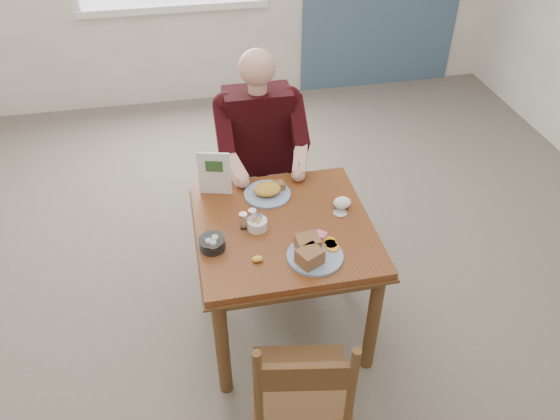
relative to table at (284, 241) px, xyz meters
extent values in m
plane|color=#655E52|center=(0.00, 0.00, -0.64)|extent=(6.00, 6.00, 0.00)
ellipsoid|color=yellow|center=(-0.18, -0.24, 0.13)|extent=(0.06, 0.04, 0.03)
ellipsoid|color=white|center=(0.33, 0.08, 0.14)|extent=(0.12, 0.11, 0.06)
cylinder|color=silver|center=(0.31, 0.03, 0.12)|extent=(0.10, 0.10, 0.01)
cube|color=white|center=(-0.40, 2.96, 0.28)|extent=(1.72, 0.04, 0.06)
cube|color=brown|center=(0.00, 0.00, 0.09)|extent=(0.90, 0.90, 0.04)
cube|color=brown|center=(0.00, 0.00, 0.06)|extent=(0.92, 0.92, 0.01)
cylinder|color=brown|center=(-0.39, -0.39, -0.28)|extent=(0.07, 0.07, 0.71)
cylinder|color=brown|center=(0.39, -0.39, -0.28)|extent=(0.07, 0.07, 0.71)
cylinder|color=brown|center=(-0.39, 0.39, -0.28)|extent=(0.07, 0.07, 0.71)
cylinder|color=brown|center=(0.39, 0.39, -0.28)|extent=(0.07, 0.07, 0.71)
cube|color=brown|center=(0.00, -0.39, 0.02)|extent=(0.80, 0.03, 0.08)
cube|color=brown|center=(0.00, 0.39, 0.02)|extent=(0.80, 0.03, 0.08)
cube|color=brown|center=(-0.39, 0.00, 0.02)|extent=(0.03, 0.80, 0.08)
cube|color=brown|center=(0.39, 0.00, 0.02)|extent=(0.03, 0.80, 0.08)
cylinder|color=brown|center=(-0.18, 0.57, -0.41)|extent=(0.04, 0.04, 0.45)
cylinder|color=brown|center=(0.18, 0.57, -0.41)|extent=(0.04, 0.04, 0.45)
cylinder|color=brown|center=(-0.18, 0.93, -0.41)|extent=(0.04, 0.04, 0.45)
cylinder|color=brown|center=(0.18, 0.93, -0.41)|extent=(0.04, 0.04, 0.45)
cube|color=brown|center=(0.00, 0.75, -0.17)|extent=(0.42, 0.42, 0.03)
cylinder|color=brown|center=(-0.18, 0.93, 0.06)|extent=(0.04, 0.04, 0.50)
cylinder|color=brown|center=(0.18, 0.93, 0.06)|extent=(0.04, 0.04, 0.50)
cube|color=brown|center=(0.00, 0.93, 0.16)|extent=(0.38, 0.03, 0.14)
cylinder|color=brown|center=(-0.23, -0.55, -0.41)|extent=(0.05, 0.05, 0.45)
cylinder|color=brown|center=(0.13, -0.61, -0.41)|extent=(0.05, 0.05, 0.45)
cube|color=brown|center=(-0.08, -0.76, -0.17)|extent=(0.49, 0.49, 0.03)
cylinder|color=brown|center=(-0.29, -0.91, 0.06)|extent=(0.04, 0.04, 0.50)
cylinder|color=brown|center=(0.07, -0.97, 0.06)|extent=(0.04, 0.04, 0.50)
cube|color=brown|center=(-0.11, -0.94, 0.16)|extent=(0.38, 0.09, 0.14)
cube|color=gray|center=(-0.10, 0.63, -0.10)|extent=(0.13, 0.38, 0.12)
cube|color=gray|center=(0.10, 0.63, -0.10)|extent=(0.13, 0.38, 0.12)
cube|color=gray|center=(-0.10, 0.45, -0.40)|extent=(0.10, 0.10, 0.48)
cube|color=gray|center=(0.10, 0.45, -0.40)|extent=(0.10, 0.10, 0.48)
cube|color=black|center=(0.00, 0.78, 0.20)|extent=(0.40, 0.22, 0.58)
sphere|color=black|center=(-0.19, 0.78, 0.42)|extent=(0.15, 0.15, 0.15)
sphere|color=black|center=(0.19, 0.78, 0.42)|extent=(0.15, 0.15, 0.15)
cylinder|color=tan|center=(0.00, 0.76, 0.51)|extent=(0.11, 0.11, 0.08)
sphere|color=tan|center=(0.00, 0.76, 0.64)|extent=(0.21, 0.21, 0.21)
cube|color=black|center=(-0.22, 0.67, 0.32)|extent=(0.09, 0.29, 0.27)
cube|color=black|center=(0.22, 0.67, 0.32)|extent=(0.09, 0.29, 0.27)
sphere|color=black|center=(-0.22, 0.55, 0.22)|extent=(0.09, 0.09, 0.09)
sphere|color=black|center=(0.22, 0.55, 0.22)|extent=(0.09, 0.09, 0.09)
cube|color=tan|center=(-0.19, 0.46, 0.19)|extent=(0.14, 0.23, 0.14)
cube|color=tan|center=(0.19, 0.46, 0.19)|extent=(0.14, 0.23, 0.14)
sphere|color=tan|center=(-0.16, 0.37, 0.15)|extent=(0.08, 0.08, 0.08)
sphere|color=tan|center=(0.16, 0.37, 0.15)|extent=(0.08, 0.08, 0.08)
cylinder|color=silver|center=(0.16, 0.37, 0.20)|extent=(0.01, 0.05, 0.12)
cylinder|color=white|center=(0.10, -0.27, 0.12)|extent=(0.35, 0.35, 0.02)
cube|color=#B17A4F|center=(0.06, -0.31, 0.16)|extent=(0.14, 0.14, 0.08)
cube|color=#B17A4F|center=(0.07, -0.22, 0.16)|extent=(0.12, 0.10, 0.08)
cylinder|color=orange|center=(0.19, -0.23, 0.13)|extent=(0.07, 0.07, 0.01)
cylinder|color=orange|center=(0.19, -0.21, 0.13)|extent=(0.09, 0.09, 0.01)
cylinder|color=orange|center=(0.19, -0.19, 0.13)|extent=(0.09, 0.09, 0.01)
cube|color=#DD688F|center=(0.15, -0.15, 0.14)|extent=(0.08, 0.07, 0.03)
cylinder|color=white|center=(-0.04, 0.27, 0.12)|extent=(0.30, 0.30, 0.01)
ellipsoid|color=gold|center=(-0.04, 0.27, 0.15)|extent=(0.17, 0.15, 0.06)
cube|color=#B17A4F|center=(0.01, 0.30, 0.14)|extent=(0.10, 0.07, 0.04)
cylinder|color=white|center=(-0.14, 0.00, 0.14)|extent=(0.14, 0.14, 0.05)
cube|color=pink|center=(-0.15, 0.00, 0.18)|extent=(0.04, 0.03, 0.03)
cube|color=#6699D8|center=(-0.13, 0.02, 0.18)|extent=(0.04, 0.02, 0.03)
cube|color=#EAD159|center=(-0.13, -0.01, 0.18)|extent=(0.03, 0.04, 0.03)
cube|color=white|center=(-0.16, 0.01, 0.18)|extent=(0.04, 0.02, 0.03)
cylinder|color=white|center=(-0.21, 0.02, 0.15)|extent=(0.05, 0.05, 0.08)
cylinder|color=silver|center=(-0.21, 0.02, 0.20)|extent=(0.05, 0.05, 0.02)
cylinder|color=white|center=(-0.16, 0.04, 0.15)|extent=(0.05, 0.05, 0.08)
cylinder|color=silver|center=(-0.16, 0.04, 0.20)|extent=(0.05, 0.05, 0.02)
cylinder|color=white|center=(-0.38, -0.10, 0.14)|extent=(0.15, 0.15, 0.06)
cylinder|color=white|center=(-0.39, -0.11, 0.16)|extent=(0.04, 0.04, 0.02)
cylinder|color=white|center=(-0.36, -0.09, 0.16)|extent=(0.04, 0.04, 0.02)
cylinder|color=white|center=(-0.37, -0.12, 0.16)|extent=(0.04, 0.04, 0.02)
cube|color=white|center=(-0.31, 0.34, 0.24)|extent=(0.17, 0.06, 0.26)
cube|color=#2D5926|center=(-0.31, 0.34, 0.29)|extent=(0.09, 0.03, 0.07)
camera|label=1|loc=(-0.44, -2.10, 1.92)|focal=35.00mm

